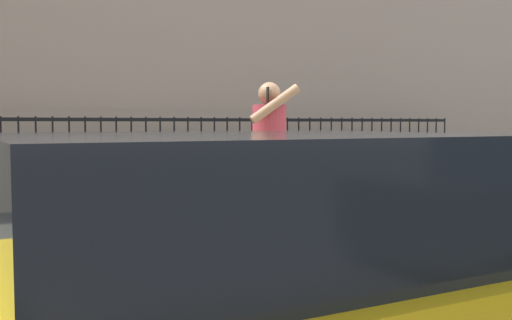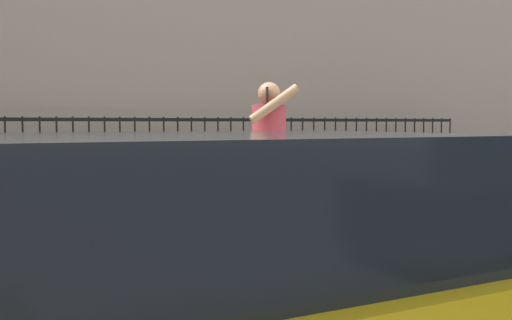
{
  "view_description": "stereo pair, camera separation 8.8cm",
  "coord_description": "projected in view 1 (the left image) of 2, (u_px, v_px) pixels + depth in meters",
  "views": [
    {
      "loc": [
        -3.68,
        -3.9,
        1.5
      ],
      "look_at": [
        -0.95,
        1.55,
        1.1
      ],
      "focal_mm": 40.72,
      "sensor_mm": 36.0,
      "label": 1
    },
    {
      "loc": [
        -3.6,
        -3.94,
        1.5
      ],
      "look_at": [
        -0.95,
        1.55,
        1.1
      ],
      "focal_mm": 40.72,
      "sensor_mm": 36.0,
      "label": 2
    }
  ],
  "objects": [
    {
      "name": "street_bench",
      "position": [
        443.0,
        175.0,
        9.46
      ],
      "size": [
        1.6,
        0.45,
        0.95
      ],
      "color": "brown",
      "rests_on": "sidewalk"
    },
    {
      "name": "ground_plane",
      "position": [
        427.0,
        289.0,
        5.23
      ],
      "size": [
        60.0,
        60.0,
        0.0
      ],
      "primitive_type": "plane",
      "color": "#333338"
    },
    {
      "name": "taxi_yellow",
      "position": [
        276.0,
        301.0,
        2.59
      ],
      "size": [
        4.25,
        1.95,
        1.45
      ],
      "color": "yellow",
      "rests_on": "ground"
    },
    {
      "name": "iron_fence",
      "position": [
        195.0,
        149.0,
        10.42
      ],
      "size": [
        12.03,
        0.04,
        1.6
      ],
      "color": "black",
      "rests_on": "ground"
    },
    {
      "name": "pedestrian_on_phone",
      "position": [
        269.0,
        155.0,
        5.87
      ],
      "size": [
        0.51,
        0.7,
        1.75
      ],
      "color": "#936B4C",
      "rests_on": "sidewalk"
    },
    {
      "name": "sidewalk",
      "position": [
        301.0,
        238.0,
        7.18
      ],
      "size": [
        28.0,
        4.4,
        0.15
      ],
      "primitive_type": "cube",
      "color": "#9E9B93",
      "rests_on": "ground"
    }
  ]
}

